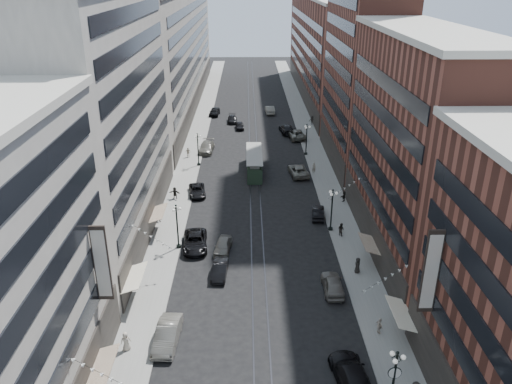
{
  "coord_description": "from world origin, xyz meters",
  "views": [
    {
      "loc": [
        -1.09,
        -22.78,
        29.69
      ],
      "look_at": [
        -0.08,
        32.85,
        5.0
      ],
      "focal_mm": 35.0,
      "sensor_mm": 36.0,
      "label": 1
    }
  ],
  "objects": [
    {
      "name": "car_9",
      "position": [
        -8.4,
        86.74,
        0.86
      ],
      "size": [
        2.54,
        5.22,
        1.72
      ],
      "primitive_type": "imported",
      "rotation": [
        0.0,
        0.0,
        -0.1
      ],
      "color": "black",
      "rests_on": "ground"
    },
    {
      "name": "car_extra_2",
      "position": [
        -3.99,
        27.28,
        0.73
      ],
      "size": [
        2.27,
        4.49,
        1.46
      ],
      "primitive_type": "imported",
      "rotation": [
        0.0,
        0.0,
        -0.13
      ],
      "color": "slate",
      "rests_on": "ground"
    },
    {
      "name": "car_extra_1",
      "position": [
        -4.27,
        81.02,
        0.69
      ],
      "size": [
        2.07,
        4.8,
        1.38
      ],
      "primitive_type": "imported",
      "rotation": [
        0.0,
        0.0,
        0.03
      ],
      "color": "black",
      "rests_on": "ground"
    },
    {
      "name": "lamppost_se_far",
      "position": [
        9.2,
        32.0,
        3.1
      ],
      "size": [
        1.03,
        1.14,
        5.52
      ],
      "color": "black",
      "rests_on": "sidewalk_east"
    },
    {
      "name": "lamppost_se_mid",
      "position": [
        9.2,
        60.0,
        3.1
      ],
      "size": [
        1.03,
        1.14,
        5.52
      ],
      "color": "black",
      "rests_on": "sidewalk_east"
    },
    {
      "name": "pedestrian_extra_0",
      "position": [
        12.34,
        40.38,
        0.92
      ],
      "size": [
        1.2,
        1.37,
        1.54
      ],
      "primitive_type": "imported",
      "rotation": [
        0.0,
        0.0,
        4.05
      ],
      "color": "black",
      "rests_on": "sidewalk_east"
    },
    {
      "name": "car_2",
      "position": [
        -7.26,
        28.14,
        0.82
      ],
      "size": [
        3.18,
        6.09,
        1.64
      ],
      "primitive_type": "imported",
      "rotation": [
        0.0,
        0.0,
        0.08
      ],
      "color": "black",
      "rests_on": "ground"
    },
    {
      "name": "rail_west",
      "position": [
        -0.7,
        70.0,
        0.01
      ],
      "size": [
        0.12,
        180.0,
        0.02
      ],
      "primitive_type": "cube",
      "color": "#2D2D33",
      "rests_on": "ground"
    },
    {
      "name": "car_8",
      "position": [
        -8.4,
        62.1,
        0.86
      ],
      "size": [
        2.8,
        6.08,
        1.72
      ],
      "primitive_type": "imported",
      "rotation": [
        0.0,
        0.0,
        -0.07
      ],
      "color": "slate",
      "rests_on": "ground"
    },
    {
      "name": "lamppost_sw_far",
      "position": [
        -9.2,
        28.0,
        3.1
      ],
      "size": [
        1.03,
        1.14,
        5.52
      ],
      "color": "black",
      "rests_on": "sidewalk_west"
    },
    {
      "name": "car_extra_0",
      "position": [
        8.4,
        69.65,
        0.88
      ],
      "size": [
        3.64,
        6.62,
        1.76
      ],
      "primitive_type": "imported",
      "rotation": [
        0.0,
        0.0,
        3.26
      ],
      "color": "slate",
      "rests_on": "ground"
    },
    {
      "name": "lamppost_sw_mid",
      "position": [
        -9.2,
        55.0,
        3.1
      ],
      "size": [
        1.03,
        1.14,
        5.52
      ],
      "color": "black",
      "rests_on": "sidewalk_west"
    },
    {
      "name": "pedestrian_5",
      "position": [
        -11.4,
        41.74,
        1.01
      ],
      "size": [
        1.65,
        0.82,
        1.72
      ],
      "primitive_type": "imported",
      "rotation": [
        0.0,
        0.0,
        -0.24
      ],
      "color": "black",
      "rests_on": "sidewalk_west"
    },
    {
      "name": "car_13",
      "position": [
        -2.64,
        76.1,
        0.7
      ],
      "size": [
        1.9,
        4.21,
        1.4
      ],
      "primitive_type": "imported",
      "rotation": [
        0.0,
        0.0,
        0.06
      ],
      "color": "black",
      "rests_on": "ground"
    },
    {
      "name": "rail_east",
      "position": [
        0.7,
        70.0,
        0.01
      ],
      "size": [
        0.12,
        180.0,
        0.02
      ],
      "primitive_type": "cube",
      "color": "#2D2D33",
      "rests_on": "ground"
    },
    {
      "name": "car_11",
      "position": [
        6.96,
        50.54,
        0.81
      ],
      "size": [
        3.34,
        6.08,
        1.61
      ],
      "primitive_type": "imported",
      "rotation": [
        0.0,
        0.0,
        3.26
      ],
      "color": "slate",
      "rests_on": "ground"
    },
    {
      "name": "building_east_mid",
      "position": [
        17.0,
        28.0,
        12.0
      ],
      "size": [
        8.0,
        30.0,
        24.0
      ],
      "primitive_type": "cube",
      "color": "brown",
      "rests_on": "ground"
    },
    {
      "name": "pedestrian_8",
      "position": [
        9.5,
        51.34,
        0.99
      ],
      "size": [
        0.65,
        0.45,
        1.69
      ],
      "primitive_type": "imported",
      "rotation": [
        0.0,
        0.0,
        3.06
      ],
      "color": "gray",
      "rests_on": "sidewalk_east"
    },
    {
      "name": "ground",
      "position": [
        0.0,
        60.0,
        0.0
      ],
      "size": [
        220.0,
        220.0,
        0.0
      ],
      "primitive_type": "plane",
      "color": "black",
      "rests_on": "ground"
    },
    {
      "name": "streetcar",
      "position": [
        0.0,
        52.33,
        1.44
      ],
      "size": [
        2.5,
        11.27,
        3.12
      ],
      "color": "#223625",
      "rests_on": "ground"
    },
    {
      "name": "car_4",
      "position": [
        7.42,
        19.21,
        0.83
      ],
      "size": [
        1.99,
        4.88,
        1.66
      ],
      "primitive_type": "imported",
      "rotation": [
        0.0,
        0.0,
        3.14
      ],
      "color": "#67645C",
      "rests_on": "ground"
    },
    {
      "name": "pedestrian_9",
      "position": [
        12.5,
        78.67,
        1.07
      ],
      "size": [
        1.22,
        0.55,
        1.85
      ],
      "primitive_type": "imported",
      "rotation": [
        0.0,
        0.0,
        -0.05
      ],
      "color": "black",
      "rests_on": "sidewalk_east"
    },
    {
      "name": "building_west_far",
      "position": [
        -17.0,
        96.0,
        13.0
      ],
      "size": [
        8.0,
        90.0,
        26.0
      ],
      "primitive_type": "cube",
      "color": "#ABA498",
      "rests_on": "ground"
    },
    {
      "name": "car_7",
      "position": [
        -8.4,
        43.23,
        0.69
      ],
      "size": [
        2.91,
        5.19,
        1.37
      ],
      "primitive_type": "imported",
      "rotation": [
        0.0,
        0.0,
        0.13
      ],
      "color": "black",
      "rests_on": "ground"
    },
    {
      "name": "building_east_tower",
      "position": [
        17.0,
        56.0,
        21.0
      ],
      "size": [
        8.0,
        26.0,
        42.0
      ],
      "primitive_type": "cube",
      "color": "brown",
      "rests_on": "ground"
    },
    {
      "name": "car_1",
      "position": [
        -8.15,
        11.79,
        0.87
      ],
      "size": [
        2.16,
        5.39,
        1.74
      ],
      "primitive_type": "imported",
      "rotation": [
        0.0,
        0.0,
        -0.06
      ],
      "color": "slate",
      "rests_on": "ground"
    },
    {
      "name": "sidewalk_east",
      "position": [
        11.0,
        70.0,
        0.07
      ],
      "size": [
        4.0,
        180.0,
        0.15
      ],
      "primitive_type": "cube",
      "color": "gray",
      "rests_on": "ground"
    },
    {
      "name": "sidewalk_west",
      "position": [
        -11.0,
        70.0,
        0.07
      ],
      "size": [
        4.0,
        180.0,
        0.15
      ],
      "primitive_type": "cube",
      "color": "gray",
      "rests_on": "ground"
    },
    {
      "name": "car_3",
      "position": [
        6.9,
        6.77,
        0.89
      ],
      "size": [
        3.21,
        6.4,
        1.78
      ],
      "primitive_type": "imported",
      "rotation": [
        0.0,
        0.0,
        3.26
      ],
      "color": "black",
      "rests_on": "ground"
    },
    {
      "name": "car_5",
      "position": [
        -4.11,
        22.23,
        0.71
      ],
      "size": [
        1.78,
        4.39,
        1.42
      ],
      "primitive_type": "imported",
      "rotation": [
        0.0,
        0.0,
        -0.07
      ],
      "color": "black",
      "rests_on": "ground"
    },
    {
      "name": "car_12",
      "position": [
        6.8,
        73.05,
        0.88
      ],
      "size": [
        3.13,
        6.3,
        1.76
      ],
      "primitive_type": "imported",
      "rotation": [
        0.0,
        0.0,
        3.26
      ],
      "color": "black",
      "rests_on": "ground"
    },
    {
      "name": "lamppost_se_near",
      "position": [
        9.2,
        4.0,
        3.22
      ],
      "size": [
        1.08,
        1.14,
        5.52
      ],
      "color": "black",
      "rests_on": "sidewalk_east"
    },
    {
      "name": "pedestrian_extra_1",
      "position": [
        10.57,
        22.35,
        1.03
      ],
      "size": [
        0.61,
        0.92,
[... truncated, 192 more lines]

